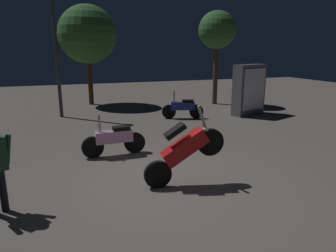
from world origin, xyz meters
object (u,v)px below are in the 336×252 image
(motorcycle_red_foreground, at_px, (184,150))
(kiosk_billboard, at_px, (249,90))
(motorcycle_blue_parked_right, at_px, (183,108))
(motorcycle_pink_parked_left, at_px, (114,139))
(streetlamp_near, at_px, (55,35))

(motorcycle_red_foreground, relative_size, kiosk_billboard, 0.79)
(motorcycle_blue_parked_right, bearing_deg, motorcycle_red_foreground, 86.75)
(kiosk_billboard, bearing_deg, motorcycle_pink_parked_left, 8.78)
(motorcycle_blue_parked_right, bearing_deg, kiosk_billboard, -165.12)
(motorcycle_blue_parked_right, relative_size, streetlamp_near, 0.31)
(motorcycle_pink_parked_left, bearing_deg, kiosk_billboard, -154.16)
(motorcycle_blue_parked_right, xyz_separation_m, streetlamp_near, (-4.60, 1.90, 2.81))
(kiosk_billboard, bearing_deg, motorcycle_red_foreground, 27.72)
(motorcycle_pink_parked_left, relative_size, streetlamp_near, 0.32)
(motorcycle_red_foreground, relative_size, streetlamp_near, 0.32)
(kiosk_billboard, bearing_deg, motorcycle_blue_parked_right, -22.88)
(motorcycle_red_foreground, xyz_separation_m, motorcycle_pink_parked_left, (-1.03, 2.27, -0.31))
(motorcycle_red_foreground, bearing_deg, motorcycle_pink_parked_left, 118.31)
(motorcycle_red_foreground, xyz_separation_m, kiosk_billboard, (5.22, 5.62, 0.31))
(motorcycle_red_foreground, bearing_deg, kiosk_billboard, 50.97)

